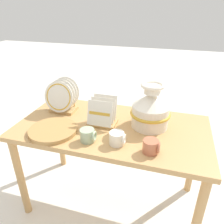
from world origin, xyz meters
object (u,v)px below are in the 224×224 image
dish_rack_square_plates (102,116)px  mug_sage_glaze (88,135)px  ceramic_vase (151,109)px  dish_rack_round_plates (62,98)px  mug_terracotta_glaze (151,146)px  mug_cream_glaze (117,138)px  wicker_charger_stack (53,130)px

dish_rack_square_plates → mug_sage_glaze: 0.23m
ceramic_vase → mug_sage_glaze: size_ratio=3.14×
dish_rack_round_plates → mug_terracotta_glaze: bearing=-24.5°
mug_terracotta_glaze → mug_cream_glaze: (-0.21, 0.02, 0.00)m
ceramic_vase → dish_rack_square_plates: bearing=-168.1°
mug_sage_glaze → mug_cream_glaze: 0.19m
wicker_charger_stack → mug_cream_glaze: (0.46, -0.01, 0.03)m
ceramic_vase → mug_terracotta_glaze: ceramic_vase is taller
ceramic_vase → mug_terracotta_glaze: bearing=-80.3°
dish_rack_round_plates → mug_terracotta_glaze: (0.75, -0.34, -0.07)m
ceramic_vase → mug_cream_glaze: bearing=-119.5°
ceramic_vase → dish_rack_square_plates: ceramic_vase is taller
dish_rack_round_plates → dish_rack_square_plates: 0.39m
dish_rack_round_plates → mug_cream_glaze: bearing=-30.4°
mug_sage_glaze → wicker_charger_stack: bearing=173.6°
dish_rack_round_plates → mug_cream_glaze: size_ratio=2.57×
wicker_charger_stack → mug_sage_glaze: 0.27m
mug_sage_glaze → dish_rack_square_plates: bearing=85.6°
mug_terracotta_glaze → mug_sage_glaze: same height
dish_rack_square_plates → wicker_charger_stack: 0.35m
ceramic_vase → mug_cream_glaze: size_ratio=3.14×
ceramic_vase → wicker_charger_stack: size_ratio=0.97×
mug_cream_glaze → wicker_charger_stack: bearing=178.7°
ceramic_vase → dish_rack_round_plates: 0.70m
mug_terracotta_glaze → dish_rack_square_plates: bearing=148.1°
dish_rack_round_plates → mug_sage_glaze: 0.50m
dish_rack_round_plates → dish_rack_square_plates: bearing=-15.9°
mug_terracotta_glaze → wicker_charger_stack: bearing=177.0°
dish_rack_square_plates → dish_rack_round_plates: bearing=164.1°
mug_cream_glaze → mug_sage_glaze: bearing=-173.9°
wicker_charger_stack → mug_sage_glaze: (0.27, -0.03, 0.03)m
wicker_charger_stack → mug_terracotta_glaze: bearing=-3.0°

